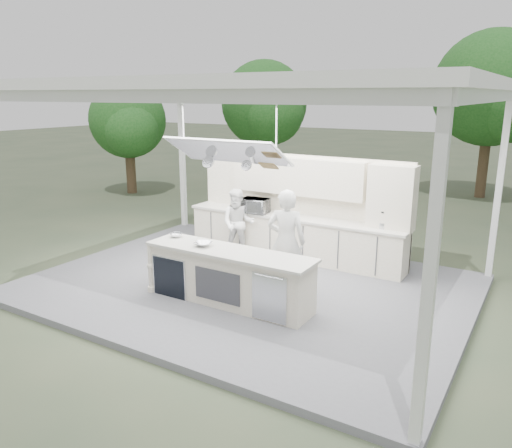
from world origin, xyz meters
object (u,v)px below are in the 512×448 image
Objects in this scene: head_chef at (286,241)px; sous_chef at (238,223)px; back_counter at (293,236)px; demo_island at (228,276)px.

head_chef is 1.25× the size of sous_chef.
head_chef is at bearing -66.61° from back_counter.
demo_island is 1.24m from head_chef.
demo_island is at bearing -81.97° from sous_chef.
sous_chef is (-1.87, 1.27, -0.19)m from head_chef.
sous_chef is (-1.25, 2.23, 0.29)m from demo_island.
back_counter is 3.32× the size of sous_chef.
back_counter is 1.25m from sous_chef.
back_counter is 2.65× the size of head_chef.
sous_chef is at bearing -151.38° from back_counter.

